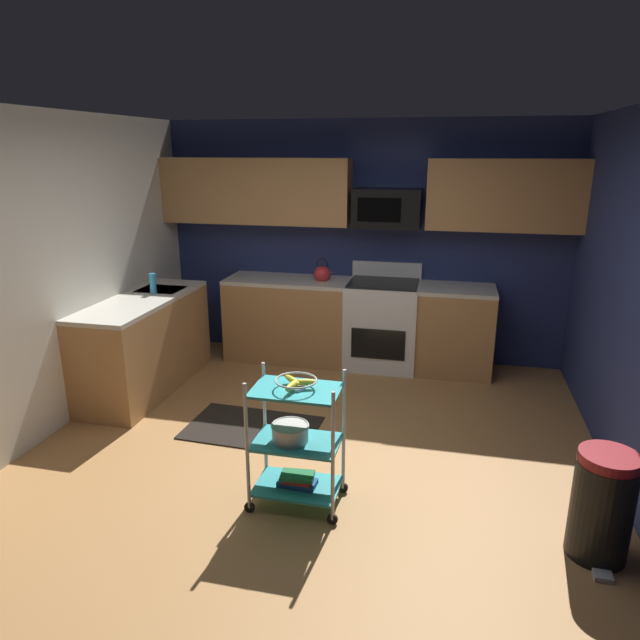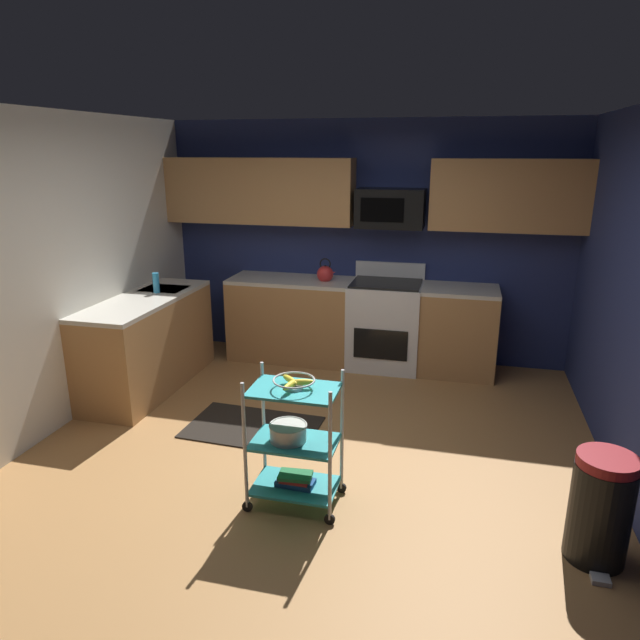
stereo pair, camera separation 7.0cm
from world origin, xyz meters
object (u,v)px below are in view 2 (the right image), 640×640
(microwave, at_px, (390,208))
(dish_soap_bottle, at_px, (156,283))
(rolling_cart, at_px, (295,442))
(mixing_bowl_large, at_px, (288,432))
(book_stack, at_px, (295,480))
(trash_can, at_px, (600,508))
(oven_range, at_px, (385,324))
(fruit_bowl, at_px, (294,382))
(kettle, at_px, (325,274))

(microwave, bearing_deg, dish_soap_bottle, -154.33)
(rolling_cart, relative_size, mixing_bowl_large, 3.63)
(book_stack, height_order, trash_can, trash_can)
(trash_can, bearing_deg, dish_soap_bottle, 154.09)
(dish_soap_bottle, bearing_deg, rolling_cart, -41.87)
(rolling_cart, distance_m, book_stack, 0.28)
(oven_range, height_order, rolling_cart, oven_range)
(rolling_cart, bearing_deg, dish_soap_bottle, 138.13)
(fruit_bowl, height_order, dish_soap_bottle, dish_soap_bottle)
(microwave, xyz_separation_m, trash_can, (1.61, -2.88, -1.37))
(mixing_bowl_large, bearing_deg, rolling_cart, 0.00)
(trash_can, bearing_deg, oven_range, 120.18)
(fruit_bowl, bearing_deg, rolling_cart, 0.00)
(oven_range, relative_size, microwave, 1.57)
(fruit_bowl, height_order, kettle, kettle)
(rolling_cart, relative_size, trash_can, 1.39)
(dish_soap_bottle, bearing_deg, kettle, 31.87)
(fruit_bowl, height_order, trash_can, fruit_bowl)
(mixing_bowl_large, height_order, dish_soap_bottle, dish_soap_bottle)
(kettle, bearing_deg, fruit_bowl, -80.72)
(microwave, distance_m, kettle, 0.97)
(fruit_bowl, relative_size, trash_can, 0.41)
(oven_range, distance_m, fruit_bowl, 2.71)
(rolling_cart, distance_m, trash_can, 1.85)
(book_stack, relative_size, dish_soap_bottle, 1.31)
(oven_range, height_order, kettle, kettle)
(fruit_bowl, bearing_deg, book_stack, 0.00)
(rolling_cart, height_order, dish_soap_bottle, dish_soap_bottle)
(rolling_cart, relative_size, fruit_bowl, 3.36)
(rolling_cart, height_order, book_stack, rolling_cart)
(oven_range, distance_m, microwave, 1.23)
(oven_range, distance_m, rolling_cart, 2.68)
(book_stack, distance_m, dish_soap_bottle, 2.74)
(microwave, height_order, book_stack, microwave)
(mixing_bowl_large, xyz_separation_m, dish_soap_bottle, (-1.89, 1.74, 0.50))
(oven_range, bearing_deg, rolling_cart, -94.93)
(mixing_bowl_large, distance_m, kettle, 2.74)
(kettle, height_order, dish_soap_bottle, kettle)
(rolling_cart, distance_m, fruit_bowl, 0.42)
(trash_can, bearing_deg, microwave, 119.27)
(kettle, bearing_deg, dish_soap_bottle, -148.13)
(oven_range, xyz_separation_m, rolling_cart, (-0.23, -2.67, -0.03))
(dish_soap_bottle, distance_m, trash_can, 4.26)
(rolling_cart, xyz_separation_m, trash_can, (1.84, -0.10, -0.12))
(trash_can, bearing_deg, rolling_cart, 176.90)
(kettle, bearing_deg, trash_can, -50.54)
(microwave, distance_m, book_stack, 3.18)
(microwave, bearing_deg, book_stack, -94.74)
(book_stack, bearing_deg, dish_soap_bottle, 138.13)
(microwave, height_order, mixing_bowl_large, microwave)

